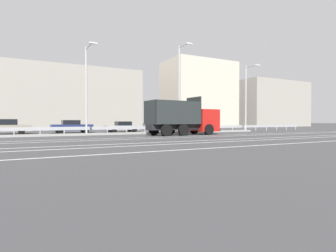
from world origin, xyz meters
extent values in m
plane|color=#424244|center=(0.00, 0.00, 0.00)|extent=(320.00, 320.00, 0.00)
cube|color=silver|center=(1.88, -3.71, 0.00)|extent=(50.28, 0.16, 0.01)
cube|color=silver|center=(1.88, -5.39, 0.00)|extent=(50.28, 0.16, 0.01)
cube|color=silver|center=(1.88, -8.83, 0.00)|extent=(50.28, 0.16, 0.01)
cube|color=silver|center=(1.88, -10.34, 0.00)|extent=(50.28, 0.16, 0.01)
cube|color=silver|center=(1.88, -13.20, 0.00)|extent=(50.28, 0.16, 0.01)
cube|color=gray|center=(0.00, 1.81, 0.09)|extent=(27.66, 1.10, 0.18)
cube|color=#9EA0A5|center=(0.00, 3.08, 0.62)|extent=(50.28, 0.04, 0.32)
cylinder|color=#ADADB2|center=(-12.42, 3.08, 0.31)|extent=(0.09, 0.09, 0.62)
cylinder|color=#ADADB2|center=(-10.35, 3.08, 0.31)|extent=(0.09, 0.09, 0.62)
cylinder|color=#ADADB2|center=(-8.28, 3.08, 0.31)|extent=(0.09, 0.09, 0.62)
cylinder|color=#ADADB2|center=(-6.21, 3.08, 0.31)|extent=(0.09, 0.09, 0.62)
cylinder|color=#ADADB2|center=(-4.14, 3.08, 0.31)|extent=(0.09, 0.09, 0.62)
cylinder|color=#ADADB2|center=(-2.07, 3.08, 0.31)|extent=(0.09, 0.09, 0.62)
cylinder|color=#ADADB2|center=(0.00, 3.08, 0.31)|extent=(0.09, 0.09, 0.62)
cylinder|color=#ADADB2|center=(2.07, 3.08, 0.31)|extent=(0.09, 0.09, 0.62)
cylinder|color=#ADADB2|center=(4.14, 3.08, 0.31)|extent=(0.09, 0.09, 0.62)
cylinder|color=#ADADB2|center=(6.21, 3.08, 0.31)|extent=(0.09, 0.09, 0.62)
cylinder|color=#ADADB2|center=(8.28, 3.08, 0.31)|extent=(0.09, 0.09, 0.62)
cylinder|color=#ADADB2|center=(10.35, 3.08, 0.31)|extent=(0.09, 0.09, 0.62)
cylinder|color=#ADADB2|center=(12.42, 3.08, 0.31)|extent=(0.09, 0.09, 0.62)
cylinder|color=#ADADB2|center=(14.49, 3.08, 0.31)|extent=(0.09, 0.09, 0.62)
cylinder|color=#ADADB2|center=(16.56, 3.08, 0.31)|extent=(0.09, 0.09, 0.62)
cylinder|color=#ADADB2|center=(18.63, 3.08, 0.31)|extent=(0.09, 0.09, 0.62)
cylinder|color=#ADADB2|center=(20.70, 3.08, 0.31)|extent=(0.09, 0.09, 0.62)
cylinder|color=#ADADB2|center=(22.77, 3.08, 0.31)|extent=(0.09, 0.09, 0.62)
cylinder|color=#ADADB2|center=(24.84, 3.08, 0.31)|extent=(0.09, 0.09, 0.62)
cube|color=red|center=(4.43, -1.76, 1.40)|extent=(2.33, 2.55, 2.18)
cube|color=black|center=(5.53, -1.70, 1.78)|extent=(0.15, 2.09, 0.82)
cube|color=black|center=(5.57, -1.70, 0.47)|extent=(0.24, 2.38, 0.24)
cube|color=black|center=(0.78, -1.98, 0.79)|extent=(5.18, 1.63, 0.53)
cube|color=#232828|center=(0.78, -1.98, 1.11)|extent=(5.03, 2.62, 0.12)
cube|color=#232828|center=(0.72, -0.87, 2.18)|extent=(4.90, 0.39, 2.02)
cube|color=#232828|center=(0.85, -3.09, 2.18)|extent=(4.90, 0.39, 2.02)
cube|color=#232828|center=(3.18, -1.84, 2.43)|extent=(0.24, 2.33, 2.52)
cube|color=#232828|center=(-1.61, -2.12, 2.18)|extent=(0.24, 2.33, 2.02)
cylinder|color=black|center=(4.03, -0.60, 0.52)|extent=(1.06, 0.38, 1.04)
cylinder|color=black|center=(4.17, -2.97, 0.52)|extent=(1.06, 0.38, 1.04)
cylinder|color=black|center=(1.10, -0.77, 0.52)|extent=(1.06, 0.38, 1.04)
cylinder|color=black|center=(1.24, -3.14, 0.52)|extent=(1.06, 0.38, 1.04)
cylinder|color=black|center=(-0.69, -0.87, 0.52)|extent=(1.06, 0.38, 1.04)
cylinder|color=black|center=(-0.55, -3.25, 0.52)|extent=(1.06, 0.38, 1.04)
cylinder|color=white|center=(7.40, 1.81, 0.19)|extent=(0.16, 0.16, 0.37)
cylinder|color=black|center=(7.40, 1.81, 0.56)|extent=(0.16, 0.16, 0.37)
cylinder|color=white|center=(7.40, 1.81, 0.93)|extent=(0.16, 0.16, 0.37)
cylinder|color=black|center=(7.40, 1.81, 1.30)|extent=(0.16, 0.16, 0.37)
cylinder|color=white|center=(7.40, 1.81, 1.67)|extent=(0.16, 0.16, 0.37)
cylinder|color=#1E4CB2|center=(7.40, 1.81, 2.18)|extent=(0.65, 0.03, 0.65)
cylinder|color=white|center=(7.40, 1.81, 2.18)|extent=(0.70, 0.02, 0.70)
cylinder|color=#ADADB2|center=(-6.45, 1.79, 4.14)|extent=(0.18, 0.18, 8.29)
cylinder|color=#ADADB2|center=(-6.35, 0.62, 8.14)|extent=(0.30, 2.35, 0.10)
cube|color=silver|center=(-6.25, -0.55, 8.06)|extent=(0.71, 0.26, 0.12)
cylinder|color=#ADADB2|center=(3.61, 1.81, 4.85)|extent=(0.18, 0.18, 9.69)
cylinder|color=#ADADB2|center=(3.64, 0.82, 9.54)|extent=(0.17, 1.97, 0.10)
cube|color=silver|center=(3.68, -0.16, 9.46)|extent=(0.71, 0.22, 0.12)
cylinder|color=#ADADB2|center=(13.67, 2.00, 4.23)|extent=(0.18, 0.18, 8.46)
cylinder|color=#ADADB2|center=(13.68, 1.05, 8.31)|extent=(0.13, 1.91, 0.10)
cube|color=silver|center=(13.69, 0.09, 8.23)|extent=(0.70, 0.21, 0.12)
cube|color=gray|center=(-13.54, 7.37, 0.62)|extent=(5.00, 2.24, 0.65)
cube|color=black|center=(-13.40, 7.38, 1.24)|extent=(2.17, 1.80, 0.58)
cylinder|color=black|center=(-11.97, 6.59, 0.30)|extent=(0.61, 0.24, 0.60)
cylinder|color=black|center=(-12.10, 8.38, 0.30)|extent=(0.61, 0.24, 0.60)
cube|color=navy|center=(-7.06, 7.31, 0.63)|extent=(4.42, 1.88, 0.66)
cube|color=black|center=(-7.19, 7.31, 1.20)|extent=(1.89, 1.57, 0.49)
cylinder|color=black|center=(-5.74, 8.18, 0.30)|extent=(0.61, 0.23, 0.60)
cylinder|color=black|center=(-5.68, 6.57, 0.30)|extent=(0.61, 0.23, 0.60)
cylinder|color=black|center=(-8.44, 8.06, 0.30)|extent=(0.61, 0.23, 0.60)
cylinder|color=black|center=(-8.37, 6.45, 0.30)|extent=(0.61, 0.23, 0.60)
cube|color=#A3A3A8|center=(-1.31, 7.17, 0.55)|extent=(4.03, 1.96, 0.50)
cube|color=black|center=(-1.19, 7.17, 1.05)|extent=(1.70, 1.71, 0.49)
cylinder|color=black|center=(-2.56, 6.27, 0.30)|extent=(0.60, 0.21, 0.60)
cylinder|color=black|center=(-2.54, 8.10, 0.30)|extent=(0.60, 0.21, 0.60)
cylinder|color=black|center=(-0.07, 6.25, 0.30)|extent=(0.60, 0.21, 0.60)
cylinder|color=black|center=(-0.05, 8.07, 0.30)|extent=(0.60, 0.21, 0.60)
cube|color=gray|center=(-5.87, 23.31, 5.02)|extent=(23.45, 9.71, 10.04)
cube|color=beige|center=(20.76, 23.55, 6.95)|extent=(14.33, 9.40, 13.90)
cube|color=gray|center=(42.58, 23.36, 5.60)|extent=(18.82, 8.77, 11.21)
camera|label=1|loc=(-10.86, -23.64, 1.33)|focal=28.00mm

